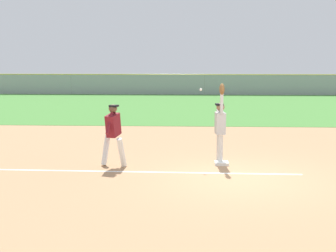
% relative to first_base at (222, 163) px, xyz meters
% --- Properties ---
extents(ground_plane, '(80.26, 80.26, 0.00)m').
position_rel_first_base_xyz_m(ground_plane, '(0.36, -1.40, -0.04)').
color(ground_plane, tan).
extents(outfield_grass, '(43.99, 17.25, 0.01)m').
position_rel_first_base_xyz_m(outfield_grass, '(0.36, 15.67, -0.04)').
color(outfield_grass, '#478438').
rests_on(outfield_grass, ground_plane).
extents(chalk_foul_line, '(12.00, 0.32, 0.01)m').
position_rel_first_base_xyz_m(chalk_foul_line, '(-4.00, -0.90, -0.04)').
color(chalk_foul_line, white).
rests_on(chalk_foul_line, ground_plane).
extents(first_base, '(0.38, 0.38, 0.08)m').
position_rel_first_base_xyz_m(first_base, '(0.00, 0.00, 0.00)').
color(first_base, white).
rests_on(first_base, ground_plane).
extents(fielder, '(0.30, 0.90, 2.28)m').
position_rel_first_base_xyz_m(fielder, '(-0.04, 0.18, 1.08)').
color(fielder, silver).
rests_on(fielder, ground_plane).
extents(runner, '(0.76, 0.83, 1.72)m').
position_rel_first_base_xyz_m(runner, '(-2.99, -0.33, 0.96)').
color(runner, white).
rests_on(runner, ground_plane).
extents(baseball, '(0.07, 0.07, 0.07)m').
position_rel_first_base_xyz_m(baseball, '(-0.60, 0.17, 2.06)').
color(baseball, white).
extents(outfield_fence, '(44.07, 0.08, 1.68)m').
position_rel_first_base_xyz_m(outfield_fence, '(0.36, 24.29, 0.80)').
color(outfield_fence, '#93999E').
rests_on(outfield_fence, ground_plane).
extents(parked_car_white, '(4.53, 2.37, 1.25)m').
position_rel_first_base_xyz_m(parked_car_white, '(-8.64, 28.72, 0.63)').
color(parked_car_white, white).
rests_on(parked_car_white, ground_plane).
extents(parked_car_tan, '(4.49, 2.28, 1.25)m').
position_rel_first_base_xyz_m(parked_car_tan, '(-4.04, 28.62, 0.63)').
color(parked_car_tan, tan).
rests_on(parked_car_tan, ground_plane).
extents(parked_car_blue, '(4.44, 2.20, 1.25)m').
position_rel_first_base_xyz_m(parked_car_blue, '(0.86, 28.53, 0.63)').
color(parked_car_blue, '#23389E').
rests_on(parked_car_blue, ground_plane).
extents(parked_car_green, '(4.51, 2.33, 1.25)m').
position_rel_first_base_xyz_m(parked_car_green, '(4.98, 29.10, 0.63)').
color(parked_car_green, '#1E6B33').
rests_on(parked_car_green, ground_plane).
extents(parked_car_red, '(4.51, 2.33, 1.25)m').
position_rel_first_base_xyz_m(parked_car_red, '(9.84, 28.90, 0.63)').
color(parked_car_red, '#B21E1E').
rests_on(parked_car_red, ground_plane).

